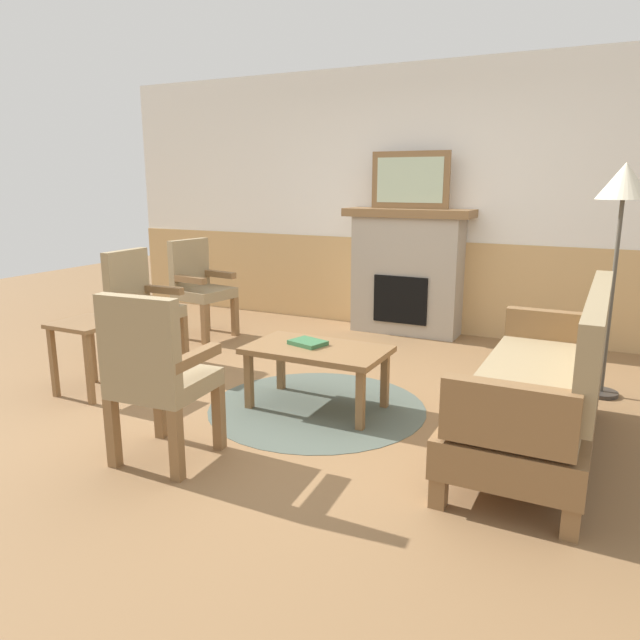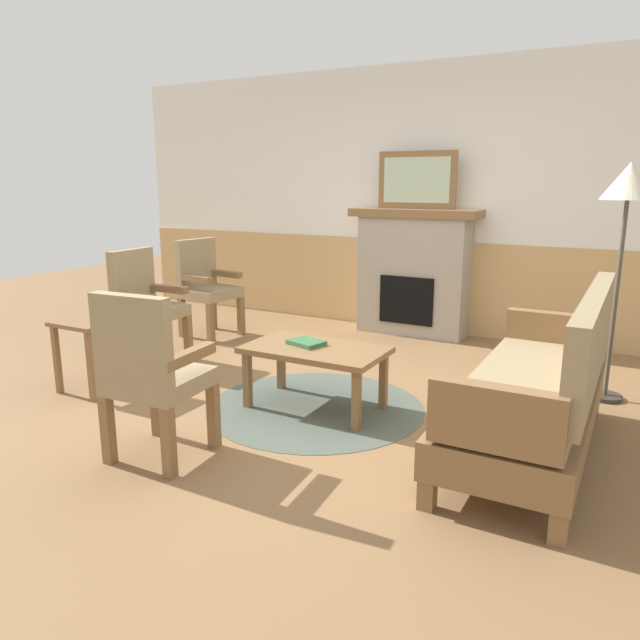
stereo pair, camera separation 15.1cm
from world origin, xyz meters
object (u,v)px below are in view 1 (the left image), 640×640
(fireplace, at_px, (407,271))
(side_table, at_px, (89,337))
(armchair_by_window_left, at_px, (199,284))
(coffee_table, at_px, (317,355))
(book_on_table, at_px, (308,343))
(armchair_near_fireplace, at_px, (140,302))
(couch, at_px, (541,388))
(floor_lamp_by_couch, at_px, (623,196))
(armchair_front_left, at_px, (156,371))
(framed_picture, at_px, (410,180))

(fireplace, distance_m, side_table, 3.19)
(armchair_by_window_left, bearing_deg, coffee_table, -32.31)
(book_on_table, height_order, armchair_near_fireplace, armchair_near_fireplace)
(coffee_table, bearing_deg, book_on_table, 162.74)
(couch, relative_size, armchair_by_window_left, 1.84)
(fireplace, relative_size, floor_lamp_by_couch, 0.77)
(fireplace, bearing_deg, armchair_by_window_left, -149.58)
(couch, xyz_separation_m, coffee_table, (-1.47, 0.06, -0.01))
(couch, relative_size, side_table, 3.27)
(floor_lamp_by_couch, bearing_deg, coffee_table, -146.65)
(armchair_front_left, xyz_separation_m, side_table, (-1.23, 0.66, -0.10))
(armchair_front_left, bearing_deg, armchair_by_window_left, 123.14)
(couch, bearing_deg, armchair_front_left, -150.16)
(book_on_table, bearing_deg, coffee_table, -17.26)
(armchair_by_window_left, xyz_separation_m, armchair_front_left, (1.56, -2.39, 0.00))
(fireplace, distance_m, armchair_by_window_left, 2.13)
(fireplace, height_order, couch, fireplace)
(fireplace, distance_m, book_on_table, 2.30)
(fireplace, relative_size, armchair_by_window_left, 1.33)
(floor_lamp_by_couch, bearing_deg, book_on_table, -148.47)
(framed_picture, height_order, couch, framed_picture)
(fireplace, xyz_separation_m, book_on_table, (0.05, -2.29, -0.20))
(book_on_table, relative_size, armchair_by_window_left, 0.24)
(armchair_near_fireplace, relative_size, armchair_by_window_left, 1.00)
(book_on_table, distance_m, armchair_by_window_left, 2.24)
(fireplace, height_order, coffee_table, fireplace)
(couch, distance_m, side_table, 3.15)
(couch, relative_size, floor_lamp_by_couch, 1.07)
(couch, relative_size, coffee_table, 1.88)
(armchair_near_fireplace, xyz_separation_m, armchair_by_window_left, (-0.13, 0.97, 0.00))
(couch, height_order, book_on_table, couch)
(armchair_near_fireplace, xyz_separation_m, armchair_front_left, (1.43, -1.41, 0.00))
(couch, distance_m, coffee_table, 1.47)
(couch, bearing_deg, fireplace, 124.08)
(framed_picture, relative_size, armchair_by_window_left, 0.82)
(couch, relative_size, armchair_near_fireplace, 1.84)
(couch, xyz_separation_m, armchair_by_window_left, (-3.44, 1.31, 0.14))
(couch, bearing_deg, book_on_table, 176.78)
(fireplace, distance_m, framed_picture, 0.91)
(couch, distance_m, armchair_by_window_left, 3.68)
(coffee_table, height_order, side_table, side_table)
(fireplace, xyz_separation_m, framed_picture, (0.00, 0.00, 0.91))
(coffee_table, relative_size, armchair_by_window_left, 0.98)
(coffee_table, height_order, armchair_near_fireplace, armchair_near_fireplace)
(book_on_table, bearing_deg, framed_picture, 91.31)
(book_on_table, height_order, armchair_front_left, armchair_front_left)
(fireplace, height_order, armchair_front_left, fireplace)
(armchair_near_fireplace, relative_size, floor_lamp_by_couch, 0.58)
(couch, xyz_separation_m, armchair_front_left, (-1.88, -1.08, 0.14))
(fireplace, relative_size, couch, 0.72)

